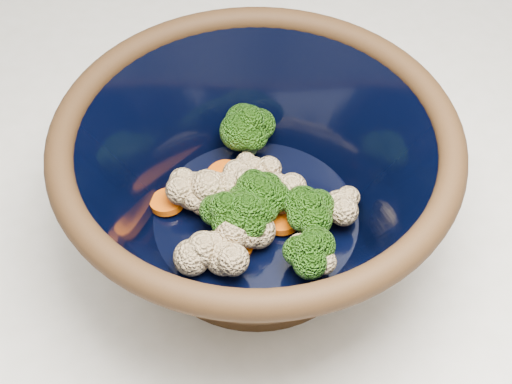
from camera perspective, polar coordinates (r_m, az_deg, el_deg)
mixing_bowl at (r=0.56m, az=0.00°, el=0.86°), size 0.39×0.39×0.13m
vegetable_pile at (r=0.57m, az=-0.19°, el=-0.78°), size 0.15×0.18×0.05m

